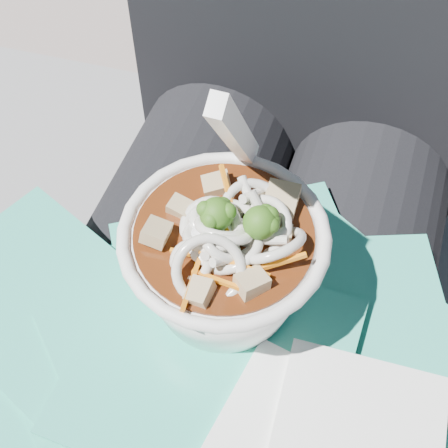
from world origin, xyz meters
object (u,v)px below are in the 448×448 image
(stone_ledge, at_px, (258,350))
(udon_bowl, at_px, (225,255))
(person_body, at_px, (256,255))
(lap, at_px, (224,352))
(plastic_bag, at_px, (206,335))

(stone_ledge, xyz_separation_m, udon_bowl, (-0.00, -0.14, 0.47))
(stone_ledge, height_order, person_body, person_body)
(lap, bearing_deg, plastic_bag, -97.58)
(plastic_bag, bearing_deg, lap, 82.42)
(stone_ledge, distance_m, plastic_bag, 0.45)
(plastic_bag, bearing_deg, udon_bowl, 84.63)
(lap, relative_size, udon_bowl, 2.53)
(stone_ledge, distance_m, lap, 0.35)
(stone_ledge, bearing_deg, lap, -90.00)
(person_body, bearing_deg, lap, -90.00)
(person_body, xyz_separation_m, plastic_bag, (-0.00, -0.12, 0.07))
(stone_ledge, relative_size, person_body, 0.97)
(stone_ledge, height_order, plastic_bag, plastic_bag)
(lap, xyz_separation_m, udon_bowl, (-0.00, 0.01, 0.15))
(plastic_bag, bearing_deg, stone_ledge, 88.77)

